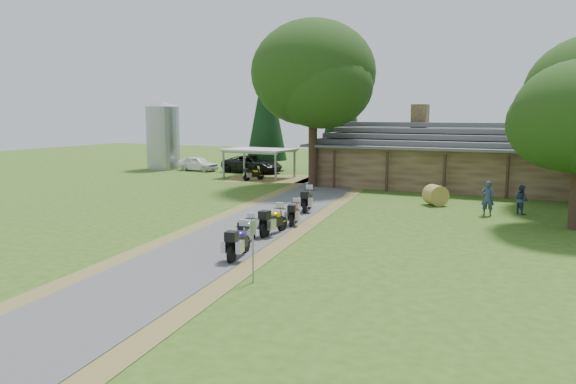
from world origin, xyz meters
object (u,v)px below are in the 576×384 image
at_px(car_white_sedan, 198,162).
at_px(car_dark_suv, 252,160).
at_px(motorcycle_row_a, 239,241).
at_px(motorcycle_row_e, 307,199).
at_px(motorcycle_row_c, 274,220).
at_px(motorcycle_row_b, 248,230).
at_px(hay_bale, 436,195).
at_px(lodge, 456,155).
at_px(motorcycle_carport_a, 254,174).
at_px(silo, 163,135).
at_px(carport, 259,163).
at_px(motorcycle_row_d, 294,212).

bearing_deg(car_white_sedan, car_dark_suv, -78.58).
xyz_separation_m(motorcycle_row_a, motorcycle_row_e, (-1.77, 10.65, 0.02)).
bearing_deg(car_white_sedan, motorcycle_row_c, -134.95).
xyz_separation_m(motorcycle_row_b, motorcycle_row_c, (0.19, 2.06, 0.08)).
bearing_deg(car_white_sedan, hay_bale, -109.55).
relative_size(lodge, motorcycle_row_c, 10.47).
distance_m(lodge, car_dark_suv, 18.84).
relative_size(car_white_sedan, motorcycle_row_b, 2.89).
bearing_deg(motorcycle_row_b, motorcycle_carport_a, 15.17).
xyz_separation_m(silo, motorcycle_row_c, (23.67, -22.27, -2.62)).
height_order(carport, car_white_sedan, carport).
xyz_separation_m(car_dark_suv, motorcycle_row_e, (12.83, -16.51, -0.51)).
bearing_deg(car_dark_suv, car_white_sedan, 104.51).
relative_size(lodge, hay_bale, 17.35).
distance_m(motorcycle_row_a, motorcycle_row_c, 4.34).
distance_m(motorcycle_row_c, hay_bale, 12.64).
relative_size(silo, motorcycle_row_e, 3.22).
relative_size(motorcycle_row_a, hay_bale, 1.63).
xyz_separation_m(motorcycle_row_b, hay_bale, (5.27, 13.63, 0.00)).
distance_m(car_dark_suv, motorcycle_row_b, 28.46).
bearing_deg(motorcycle_row_b, motorcycle_row_d, -13.61).
height_order(car_white_sedan, hay_bale, car_white_sedan).
height_order(carport, car_dark_suv, carport).
bearing_deg(motorcycle_row_a, hay_bale, -26.33).
distance_m(motorcycle_row_b, hay_bale, 14.62).
height_order(lodge, car_white_sedan, lodge).
distance_m(car_white_sedan, hay_bale, 26.74).
height_order(silo, motorcycle_row_d, silo).
distance_m(motorcycle_carport_a, hay_bale, 17.07).
relative_size(silo, motorcycle_row_a, 3.31).
height_order(lodge, motorcycle_row_c, lodge).
xyz_separation_m(car_dark_suv, motorcycle_row_c, (13.92, -22.87, -0.51)).
relative_size(car_white_sedan, hay_bale, 4.22).
relative_size(car_dark_suv, motorcycle_row_b, 3.53).
height_order(silo, motorcycle_carport_a, silo).
height_order(car_dark_suv, motorcycle_row_c, car_dark_suv).
xyz_separation_m(lodge, motorcycle_row_e, (-5.84, -14.32, -1.75)).
distance_m(silo, motorcycle_row_a, 36.13).
bearing_deg(lodge, motorcycle_row_e, -112.19).
bearing_deg(carport, motorcycle_carport_a, -70.97).
distance_m(car_dark_suv, motorcycle_row_c, 26.78).
bearing_deg(motorcycle_row_c, motorcycle_carport_a, 34.46).
xyz_separation_m(motorcycle_row_b, motorcycle_row_d, (0.02, 4.68, 0.00)).
relative_size(silo, motorcycle_row_d, 3.67).
xyz_separation_m(carport, motorcycle_row_c, (11.46, -19.67, -0.54)).
bearing_deg(motorcycle_carport_a, motorcycle_row_a, -123.02).
distance_m(car_dark_suv, motorcycle_row_a, 30.84).
bearing_deg(carport, car_white_sedan, 166.09).
xyz_separation_m(lodge, car_white_sedan, (-24.24, 1.43, -1.58)).
xyz_separation_m(car_dark_suv, motorcycle_row_b, (13.73, -24.92, -0.60)).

